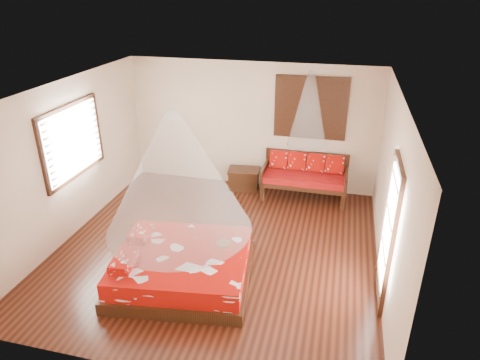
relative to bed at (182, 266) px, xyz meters
name	(u,v)px	position (x,y,z in m)	size (l,w,h in m)	color
room	(215,176)	(0.28, 0.98, 1.15)	(5.54, 5.54, 2.84)	black
bed	(182,266)	(0.00, 0.00, 0.00)	(2.31, 2.14, 0.64)	black
daybed	(305,175)	(1.55, 3.36, 0.27)	(1.81, 0.80, 0.95)	black
storage_chest	(244,179)	(0.18, 3.43, -0.01)	(0.73, 0.57, 0.47)	black
shutter_panel	(311,108)	(1.55, 3.70, 1.65)	(1.52, 0.06, 1.32)	black
window_left	(73,141)	(-2.43, 1.18, 1.45)	(0.10, 1.74, 1.34)	black
glazed_door	(388,234)	(3.00, 0.38, 0.82)	(0.08, 1.02, 2.16)	black
wine_tray	(223,242)	(0.57, 0.39, 0.30)	(0.23, 0.23, 0.19)	brown
mosquito_net_main	(176,173)	(0.02, 0.00, 1.60)	(2.15, 2.15, 1.80)	white
mosquito_net_daybed	(309,109)	(1.55, 3.23, 1.75)	(0.80, 0.80, 1.50)	white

